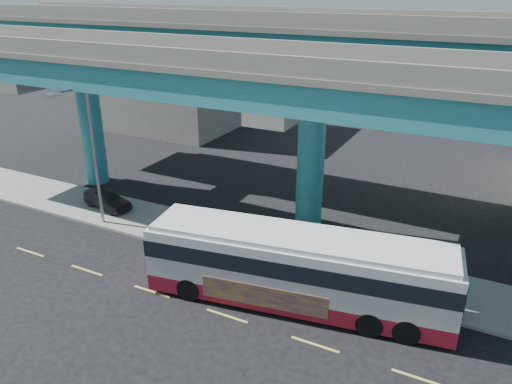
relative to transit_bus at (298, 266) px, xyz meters
The scene contains 9 objects.
ground 3.52m from the transit_bus, 139.55° to the right, with size 120.00×120.00×0.00m, color black.
sidewalk 4.59m from the transit_bus, 122.56° to the left, with size 70.00×4.00×0.15m, color gray.
lane_markings 3.69m from the transit_bus, 135.45° to the right, with size 58.00×0.12×0.01m.
viaduct 10.46m from the transit_bus, 107.60° to the left, with size 52.00×12.40×11.70m.
building_concrete 31.46m from the transit_bus, 135.27° to the left, with size 12.00×10.00×9.00m, color gray.
transit_bus is the anchor object (origin of this frame).
parked_car 14.83m from the transit_bus, 165.39° to the left, with size 3.66×1.98×1.18m, color #2A2A2F.
street_lamp 13.72m from the transit_bus, behind, with size 0.50×2.63×8.15m.
stop_sign 4.13m from the transit_bus, 32.86° to the left, with size 0.75×0.08×2.48m.
Camera 1 is at (9.08, -15.34, 13.15)m, focal length 35.00 mm.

